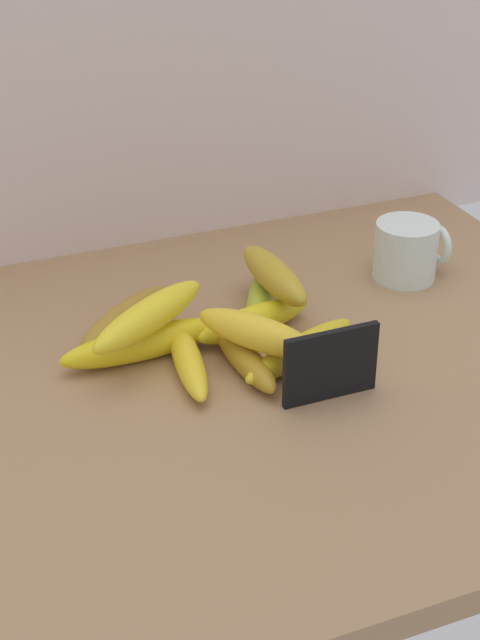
% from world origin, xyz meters
% --- Properties ---
extents(counter_top, '(1.10, 0.76, 0.03)m').
position_xyz_m(counter_top, '(0.00, 0.00, 0.01)').
color(counter_top, '#A27B55').
rests_on(counter_top, ground).
extents(back_wall, '(1.30, 0.02, 0.70)m').
position_xyz_m(back_wall, '(0.00, 0.39, 0.35)').
color(back_wall, beige).
rests_on(back_wall, ground).
extents(chalkboard_sign, '(0.11, 0.02, 0.08)m').
position_xyz_m(chalkboard_sign, '(0.13, -0.08, 0.07)').
color(chalkboard_sign, black).
rests_on(chalkboard_sign, counter_top).
extents(coffee_mug, '(0.10, 0.08, 0.08)m').
position_xyz_m(coffee_mug, '(0.35, 0.14, 0.07)').
color(coffee_mug, silver).
rests_on(coffee_mug, counter_top).
extents(banana_0, '(0.04, 0.15, 0.03)m').
position_xyz_m(banana_0, '(0.06, 0.01, 0.05)').
color(banana_0, '#B1861F').
rests_on(banana_0, counter_top).
extents(banana_1, '(0.12, 0.19, 0.03)m').
position_xyz_m(banana_1, '(0.13, 0.13, 0.05)').
color(banana_1, '#A4BB2D').
rests_on(banana_1, counter_top).
extents(banana_2, '(0.16, 0.07, 0.04)m').
position_xyz_m(banana_2, '(0.10, 0.08, 0.05)').
color(banana_2, yellow).
rests_on(banana_2, counter_top).
extents(banana_3, '(0.20, 0.05, 0.04)m').
position_xyz_m(banana_3, '(-0.04, 0.08, 0.05)').
color(banana_3, yellow).
rests_on(banana_3, counter_top).
extents(banana_4, '(0.18, 0.11, 0.03)m').
position_xyz_m(banana_4, '(0.13, 0.00, 0.05)').
color(banana_4, yellow).
rests_on(banana_4, counter_top).
extents(banana_5, '(0.06, 0.17, 0.03)m').
position_xyz_m(banana_5, '(-0.00, 0.03, 0.05)').
color(banana_5, yellow).
rests_on(banana_5, counter_top).
extents(banana_6, '(0.16, 0.14, 0.04)m').
position_xyz_m(banana_6, '(-0.04, 0.14, 0.05)').
color(banana_6, '#A37926').
rests_on(banana_6, counter_top).
extents(banana_7, '(0.18, 0.14, 0.04)m').
position_xyz_m(banana_7, '(-0.03, 0.07, 0.09)').
color(banana_7, yellow).
rests_on(banana_7, banana_3).
extents(banana_8, '(0.12, 0.15, 0.04)m').
position_xyz_m(banana_8, '(0.07, 0.00, 0.08)').
color(banana_8, yellow).
rests_on(banana_8, banana_0).
extents(banana_9, '(0.05, 0.16, 0.04)m').
position_xyz_m(banana_9, '(0.15, 0.12, 0.08)').
color(banana_9, gold).
rests_on(banana_9, banana_1).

